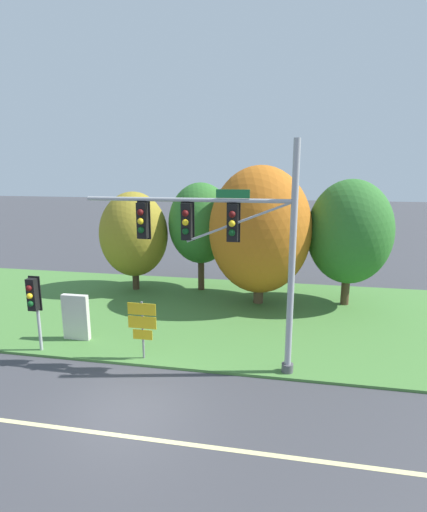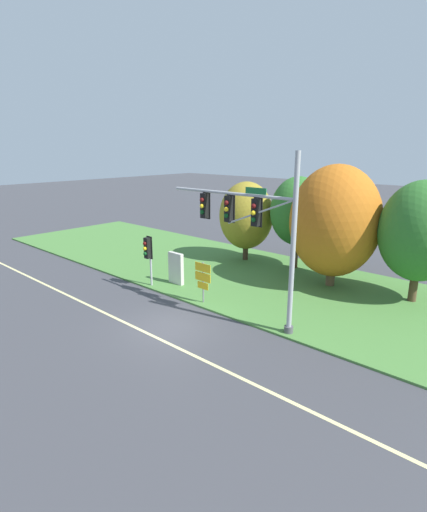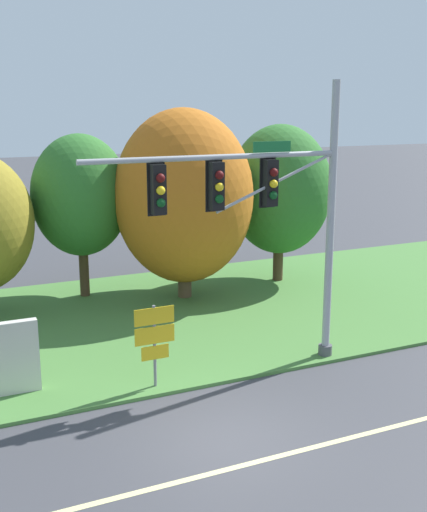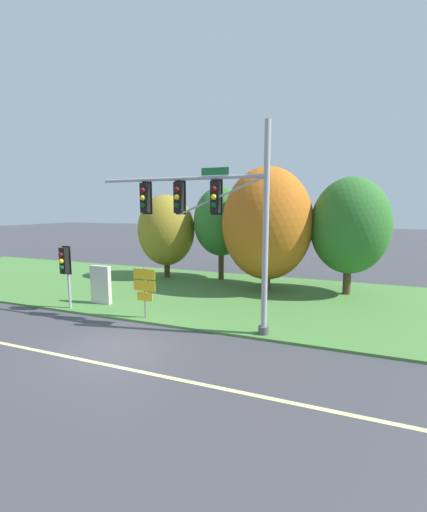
{
  "view_description": "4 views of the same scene",
  "coord_description": "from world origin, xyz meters",
  "views": [
    {
      "loc": [
        4.44,
        -9.96,
        7.03
      ],
      "look_at": [
        1.78,
        4.07,
        3.85
      ],
      "focal_mm": 28.0,
      "sensor_mm": 36.0,
      "label": 1
    },
    {
      "loc": [
        12.99,
        -11.28,
        8.05
      ],
      "look_at": [
        0.02,
        3.05,
        2.75
      ],
      "focal_mm": 28.0,
      "sensor_mm": 36.0,
      "label": 2
    },
    {
      "loc": [
        -5.71,
        -11.76,
        7.32
      ],
      "look_at": [
        1.75,
        4.58,
        3.01
      ],
      "focal_mm": 45.0,
      "sensor_mm": 36.0,
      "label": 3
    },
    {
      "loc": [
        7.43,
        -9.32,
        4.85
      ],
      "look_at": [
        2.04,
        4.25,
        2.79
      ],
      "focal_mm": 24.0,
      "sensor_mm": 36.0,
      "label": 4
    }
  ],
  "objects": [
    {
      "name": "grass_verge",
      "position": [
        0.0,
        8.25,
        0.05
      ],
      "size": [
        48.0,
        11.5,
        0.1
      ],
      "primitive_type": "cube",
      "color": "#477A38",
      "rests_on": "ground"
    },
    {
      "name": "lane_stripe",
      "position": [
        0.0,
        -1.2,
        0.0
      ],
      "size": [
        36.0,
        0.16,
        0.01
      ],
      "primitive_type": "cube",
      "color": "beige",
      "rests_on": "ground"
    },
    {
      "name": "ground_plane",
      "position": [
        0.0,
        0.0,
        0.0
      ],
      "size": [
        160.0,
        160.0,
        0.0
      ],
      "primitive_type": "plane",
      "color": "#3D3D42"
    },
    {
      "name": "tree_left_of_mast",
      "position": [
        -0.4,
        11.77,
        3.95
      ],
      "size": [
        3.62,
        3.62,
        6.13
      ],
      "color": "#4C3823",
      "rests_on": "grass_verge"
    },
    {
      "name": "info_kiosk",
      "position": [
        -3.95,
        4.09,
        1.04
      ],
      "size": [
        1.1,
        0.24,
        1.9
      ],
      "color": "beige",
      "rests_on": "grass_verge"
    },
    {
      "name": "traffic_signal_mast",
      "position": [
        2.48,
        2.94,
        4.72
      ],
      "size": [
        7.25,
        0.49,
        7.82
      ],
      "color": "#9EA0A5",
      "rests_on": "grass_verge"
    },
    {
      "name": "route_sign_post",
      "position": [
        -0.65,
        2.97,
        1.49
      ],
      "size": [
        1.07,
        0.08,
        2.2
      ],
      "color": "slate",
      "rests_on": "grass_verge"
    },
    {
      "name": "tree_mid_verge",
      "position": [
        7.46,
        10.63,
        3.87
      ],
      "size": [
        4.18,
        4.18,
        6.4
      ],
      "color": "#4C3823",
      "rests_on": "grass_verge"
    },
    {
      "name": "tree_behind_signpost",
      "position": [
        3.04,
        10.05,
        3.93
      ],
      "size": [
        5.14,
        5.14,
        7.06
      ],
      "color": "brown",
      "rests_on": "grass_verge"
    }
  ]
}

